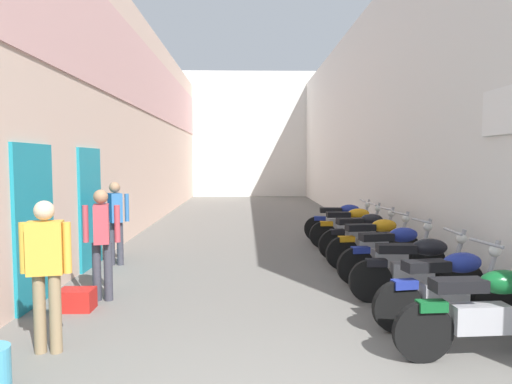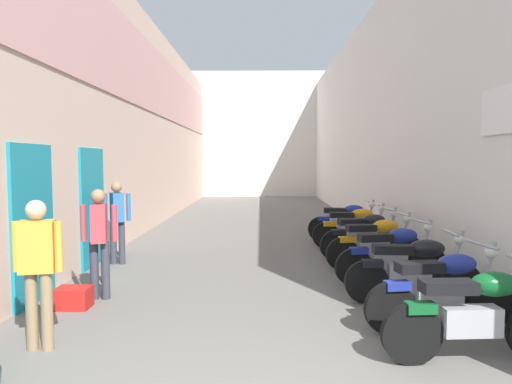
{
  "view_description": "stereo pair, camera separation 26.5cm",
  "coord_description": "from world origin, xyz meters",
  "px_view_note": "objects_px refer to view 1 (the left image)",
  "views": [
    {
      "loc": [
        -0.2,
        -2.72,
        1.97
      ],
      "look_at": [
        -0.02,
        5.47,
        1.4
      ],
      "focal_mm": 31.65,
      "sensor_mm": 36.0,
      "label": 1
    },
    {
      "loc": [
        0.06,
        -2.72,
        1.97
      ],
      "look_at": [
        -0.02,
        5.47,
        1.4
      ],
      "focal_mm": 31.65,
      "sensor_mm": 36.0,
      "label": 2
    }
  ],
  "objects_px": {
    "motorcycle_third": "(417,267)",
    "pedestrian_mid_alley": "(102,236)",
    "motorcycle_eighth": "(343,221)",
    "motorcycle_sixth": "(363,234)",
    "pedestrian_further_down": "(115,217)",
    "motorcycle_fourth": "(393,252)",
    "motorcycle_fifth": "(375,241)",
    "motorcycle_second": "(448,287)",
    "plastic_crate": "(77,300)",
    "motorcycle_seventh": "(351,226)",
    "pedestrian_by_doorway": "(46,265)",
    "motorcycle_nearest": "(486,310)"
  },
  "relations": [
    {
      "from": "motorcycle_nearest",
      "to": "motorcycle_sixth",
      "type": "bearing_deg",
      "value": 90.0
    },
    {
      "from": "pedestrian_further_down",
      "to": "motorcycle_third",
      "type": "bearing_deg",
      "value": -26.27
    },
    {
      "from": "plastic_crate",
      "to": "motorcycle_eighth",
      "type": "bearing_deg",
      "value": 47.42
    },
    {
      "from": "pedestrian_mid_alley",
      "to": "pedestrian_further_down",
      "type": "relative_size",
      "value": 1.0
    },
    {
      "from": "motorcycle_fourth",
      "to": "motorcycle_fifth",
      "type": "height_order",
      "value": "same"
    },
    {
      "from": "plastic_crate",
      "to": "pedestrian_further_down",
      "type": "bearing_deg",
      "value": 94.9
    },
    {
      "from": "motorcycle_third",
      "to": "pedestrian_further_down",
      "type": "bearing_deg",
      "value": 153.73
    },
    {
      "from": "motorcycle_fifth",
      "to": "motorcycle_sixth",
      "type": "distance_m",
      "value": 0.83
    },
    {
      "from": "motorcycle_eighth",
      "to": "pedestrian_mid_alley",
      "type": "distance_m",
      "value": 6.36
    },
    {
      "from": "motorcycle_second",
      "to": "motorcycle_sixth",
      "type": "bearing_deg",
      "value": 90.0
    },
    {
      "from": "motorcycle_eighth",
      "to": "plastic_crate",
      "type": "bearing_deg",
      "value": -132.58
    },
    {
      "from": "motorcycle_third",
      "to": "motorcycle_fourth",
      "type": "relative_size",
      "value": 1.01
    },
    {
      "from": "motorcycle_third",
      "to": "pedestrian_mid_alley",
      "type": "relative_size",
      "value": 1.18
    },
    {
      "from": "motorcycle_sixth",
      "to": "pedestrian_further_down",
      "type": "height_order",
      "value": "pedestrian_further_down"
    },
    {
      "from": "motorcycle_third",
      "to": "pedestrian_mid_alley",
      "type": "bearing_deg",
      "value": 177.34
    },
    {
      "from": "motorcycle_seventh",
      "to": "pedestrian_further_down",
      "type": "height_order",
      "value": "pedestrian_further_down"
    },
    {
      "from": "motorcycle_fourth",
      "to": "motorcycle_sixth",
      "type": "height_order",
      "value": "same"
    },
    {
      "from": "pedestrian_by_doorway",
      "to": "pedestrian_further_down",
      "type": "height_order",
      "value": "same"
    },
    {
      "from": "pedestrian_mid_alley",
      "to": "pedestrian_by_doorway",
      "type": "bearing_deg",
      "value": -90.41
    },
    {
      "from": "motorcycle_third",
      "to": "motorcycle_fifth",
      "type": "relative_size",
      "value": 1.01
    },
    {
      "from": "pedestrian_by_doorway",
      "to": "pedestrian_mid_alley",
      "type": "height_order",
      "value": "same"
    },
    {
      "from": "motorcycle_second",
      "to": "motorcycle_seventh",
      "type": "distance_m",
      "value": 4.87
    },
    {
      "from": "plastic_crate",
      "to": "pedestrian_mid_alley",
      "type": "bearing_deg",
      "value": 62.55
    },
    {
      "from": "motorcycle_eighth",
      "to": "motorcycle_third",
      "type": "bearing_deg",
      "value": -90.0
    },
    {
      "from": "motorcycle_nearest",
      "to": "pedestrian_mid_alley",
      "type": "xyz_separation_m",
      "value": [
        -4.38,
        2.0,
        0.42
      ]
    },
    {
      "from": "motorcycle_sixth",
      "to": "motorcycle_seventh",
      "type": "height_order",
      "value": "same"
    },
    {
      "from": "motorcycle_seventh",
      "to": "pedestrian_by_doorway",
      "type": "height_order",
      "value": "pedestrian_by_doorway"
    },
    {
      "from": "motorcycle_sixth",
      "to": "motorcycle_third",
      "type": "bearing_deg",
      "value": -90.0
    },
    {
      "from": "motorcycle_seventh",
      "to": "pedestrian_by_doorway",
      "type": "xyz_separation_m",
      "value": [
        -4.39,
        -5.43,
        0.42
      ]
    },
    {
      "from": "pedestrian_by_doorway",
      "to": "pedestrian_further_down",
      "type": "relative_size",
      "value": 1.0
    },
    {
      "from": "motorcycle_eighth",
      "to": "pedestrian_further_down",
      "type": "distance_m",
      "value": 5.4
    },
    {
      "from": "motorcycle_second",
      "to": "pedestrian_further_down",
      "type": "distance_m",
      "value": 5.88
    },
    {
      "from": "motorcycle_third",
      "to": "motorcycle_fifth",
      "type": "distance_m",
      "value": 2.01
    },
    {
      "from": "motorcycle_fourth",
      "to": "plastic_crate",
      "type": "bearing_deg",
      "value": -165.24
    },
    {
      "from": "motorcycle_nearest",
      "to": "motorcycle_sixth",
      "type": "height_order",
      "value": "same"
    },
    {
      "from": "motorcycle_second",
      "to": "pedestrian_further_down",
      "type": "height_order",
      "value": "pedestrian_further_down"
    },
    {
      "from": "motorcycle_third",
      "to": "pedestrian_mid_alley",
      "type": "height_order",
      "value": "pedestrian_mid_alley"
    },
    {
      "from": "motorcycle_sixth",
      "to": "motorcycle_eighth",
      "type": "xyz_separation_m",
      "value": [
        0.0,
        1.95,
        0.0
      ]
    },
    {
      "from": "motorcycle_third",
      "to": "motorcycle_eighth",
      "type": "bearing_deg",
      "value": 90.0
    },
    {
      "from": "pedestrian_by_doorway",
      "to": "plastic_crate",
      "type": "xyz_separation_m",
      "value": [
        -0.2,
        1.32,
        -0.78
      ]
    },
    {
      "from": "motorcycle_fourth",
      "to": "plastic_crate",
      "type": "distance_m",
      "value": 4.77
    },
    {
      "from": "motorcycle_third",
      "to": "motorcycle_fifth",
      "type": "bearing_deg",
      "value": 90.0
    },
    {
      "from": "motorcycle_nearest",
      "to": "motorcycle_third",
      "type": "distance_m",
      "value": 1.8
    },
    {
      "from": "pedestrian_mid_alley",
      "to": "plastic_crate",
      "type": "height_order",
      "value": "pedestrian_mid_alley"
    },
    {
      "from": "pedestrian_by_doorway",
      "to": "pedestrian_further_down",
      "type": "bearing_deg",
      "value": 96.19
    },
    {
      "from": "motorcycle_sixth",
      "to": "motorcycle_seventh",
      "type": "xyz_separation_m",
      "value": [
        0.0,
        1.06,
        0.0
      ]
    },
    {
      "from": "motorcycle_second",
      "to": "motorcycle_nearest",
      "type": "bearing_deg",
      "value": -89.99
    },
    {
      "from": "motorcycle_fourth",
      "to": "motorcycle_fifth",
      "type": "relative_size",
      "value": 1.0
    },
    {
      "from": "motorcycle_fifth",
      "to": "motorcycle_second",
      "type": "bearing_deg",
      "value": -90.0
    },
    {
      "from": "motorcycle_fifth",
      "to": "pedestrian_further_down",
      "type": "height_order",
      "value": "pedestrian_further_down"
    }
  ]
}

